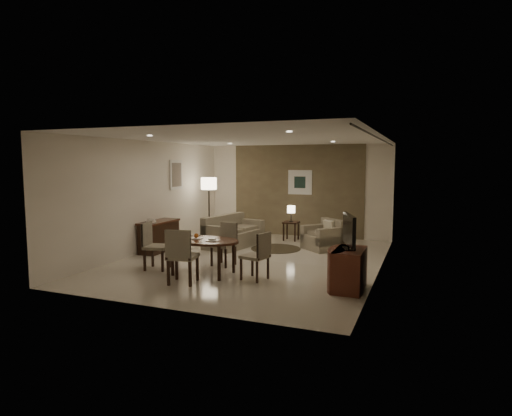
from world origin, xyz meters
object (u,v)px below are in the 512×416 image
at_px(tv_cabinet, 349,269).
at_px(chair_right, 255,256).
at_px(sofa, 234,231).
at_px(floor_lamp, 209,208).
at_px(chair_near, 183,256).
at_px(armchair, 323,235).
at_px(side_table, 291,231).
at_px(console_desk, 159,236).
at_px(chair_far, 223,245).
at_px(chair_left, 157,246).
at_px(dining_table, 203,257).

xyz_separation_m(tv_cabinet, chair_right, (-1.75, -0.01, 0.10)).
distance_m(sofa, floor_lamp, 1.44).
relative_size(chair_near, floor_lamp, 0.57).
height_order(armchair, floor_lamp, floor_lamp).
distance_m(tv_cabinet, side_table, 4.76).
relative_size(console_desk, floor_lamp, 0.68).
relative_size(chair_near, chair_right, 1.12).
relative_size(chair_far, chair_left, 0.94).
height_order(side_table, floor_lamp, floor_lamp).
bearing_deg(tv_cabinet, chair_near, -166.00).
xyz_separation_m(dining_table, chair_far, (0.05, 0.78, 0.11)).
distance_m(armchair, side_table, 1.47).
bearing_deg(tv_cabinet, console_desk, 162.95).
relative_size(dining_table, chair_left, 1.53).
height_order(tv_cabinet, chair_near, chair_near).
xyz_separation_m(tv_cabinet, chair_far, (-2.77, 0.76, 0.10)).
height_order(chair_near, armchair, chair_near).
bearing_deg(chair_right, side_table, -158.86).
xyz_separation_m(chair_right, sofa, (-1.70, 2.78, -0.05)).
relative_size(tv_cabinet, dining_table, 0.62).
relative_size(chair_left, side_table, 1.80).
distance_m(armchair, floor_lamp, 3.44).
bearing_deg(chair_near, armchair, -124.31).
relative_size(chair_left, floor_lamp, 0.54).
bearing_deg(sofa, console_desk, 142.31).
distance_m(tv_cabinet, dining_table, 2.82).
height_order(chair_near, side_table, chair_near).
relative_size(chair_near, chair_far, 1.12).
relative_size(chair_near, side_table, 1.90).
distance_m(chair_near, chair_left, 1.24).
relative_size(chair_far, armchair, 1.06).
bearing_deg(chair_far, chair_left, -135.70).
relative_size(console_desk, side_table, 2.27).
xyz_separation_m(console_desk, chair_right, (3.14, -1.51, 0.07)).
bearing_deg(chair_near, sofa, -91.64).
distance_m(chair_far, side_table, 3.42).
bearing_deg(chair_right, armchair, -176.45).
height_order(chair_far, sofa, chair_far).
bearing_deg(armchair, side_table, -178.71).
height_order(tv_cabinet, side_table, tv_cabinet).
bearing_deg(floor_lamp, chair_near, -67.94).
bearing_deg(chair_right, sofa, -135.21).
bearing_deg(chair_far, chair_right, -28.12).
height_order(chair_right, armchair, chair_right).
xyz_separation_m(chair_near, sofa, (-0.59, 3.49, -0.10)).
relative_size(chair_right, side_table, 1.70).
relative_size(sofa, side_table, 3.22).
height_order(chair_far, floor_lamp, floor_lamp).
bearing_deg(dining_table, chair_left, -179.60).
bearing_deg(chair_near, chair_right, -158.94).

